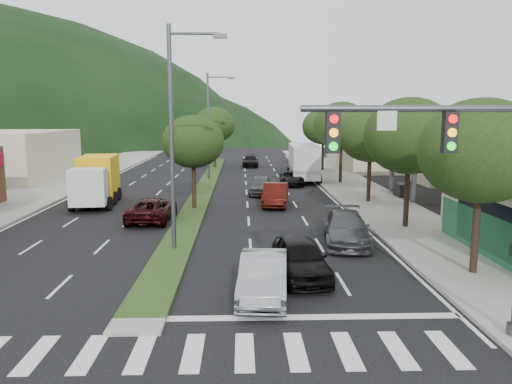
{
  "coord_description": "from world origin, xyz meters",
  "views": [
    {
      "loc": [
        3.08,
        -14.26,
        6.14
      ],
      "look_at": [
        3.85,
        11.5,
        2.15
      ],
      "focal_mm": 35.0,
      "sensor_mm": 36.0,
      "label": 1
    }
  ],
  "objects_px": {
    "traffic_signal": "(470,173)",
    "tree_r_c": "(370,135)",
    "car_queue_b": "(346,228)",
    "tree_med_far": "(214,125)",
    "streetlight_near": "(176,128)",
    "suv_maroon": "(152,209)",
    "sedan_silver": "(263,276)",
    "tree_r_b": "(409,136)",
    "streetlight_mid": "(210,121)",
    "box_truck": "(97,182)",
    "tree_r_e": "(323,127)",
    "car_queue_a": "(300,258)",
    "car_queue_e": "(261,185)",
    "tree_r_d": "(342,126)",
    "car_queue_f": "(251,161)",
    "car_queue_d": "(292,178)",
    "car_queue_c": "(276,195)",
    "tree_med_near": "(193,142)",
    "motorhome": "(303,161)",
    "tree_r_a": "(481,151)"
  },
  "relations": [
    {
      "from": "car_queue_a",
      "to": "sedan_silver",
      "type": "bearing_deg",
      "value": -131.68
    },
    {
      "from": "tree_med_near",
      "to": "car_queue_b",
      "type": "distance_m",
      "value": 12.66
    },
    {
      "from": "tree_r_c",
      "to": "car_queue_d",
      "type": "relative_size",
      "value": 1.46
    },
    {
      "from": "streetlight_mid",
      "to": "motorhome",
      "type": "distance_m",
      "value": 9.59
    },
    {
      "from": "streetlight_mid",
      "to": "motorhome",
      "type": "height_order",
      "value": "streetlight_mid"
    },
    {
      "from": "tree_r_b",
      "to": "tree_r_d",
      "type": "relative_size",
      "value": 0.97
    },
    {
      "from": "tree_r_b",
      "to": "tree_r_d",
      "type": "distance_m",
      "value": 18.0
    },
    {
      "from": "streetlight_mid",
      "to": "tree_r_e",
      "type": "bearing_deg",
      "value": 30.69
    },
    {
      "from": "car_queue_b",
      "to": "box_truck",
      "type": "height_order",
      "value": "box_truck"
    },
    {
      "from": "sedan_silver",
      "to": "car_queue_b",
      "type": "relative_size",
      "value": 0.87
    },
    {
      "from": "tree_r_d",
      "to": "car_queue_a",
      "type": "height_order",
      "value": "tree_r_d"
    },
    {
      "from": "sedan_silver",
      "to": "car_queue_d",
      "type": "height_order",
      "value": "sedan_silver"
    },
    {
      "from": "tree_r_d",
      "to": "car_queue_b",
      "type": "distance_m",
      "value": 21.81
    },
    {
      "from": "streetlight_near",
      "to": "car_queue_a",
      "type": "relative_size",
      "value": 2.24
    },
    {
      "from": "suv_maroon",
      "to": "car_queue_c",
      "type": "bearing_deg",
      "value": -145.81
    },
    {
      "from": "traffic_signal",
      "to": "tree_r_c",
      "type": "bearing_deg",
      "value": 82.15
    },
    {
      "from": "car_queue_a",
      "to": "car_queue_d",
      "type": "bearing_deg",
      "value": 79.76
    },
    {
      "from": "streetlight_near",
      "to": "suv_maroon",
      "type": "xyz_separation_m",
      "value": [
        -2.34,
        6.48,
        -4.89
      ]
    },
    {
      "from": "tree_r_d",
      "to": "suv_maroon",
      "type": "bearing_deg",
      "value": -132.33
    },
    {
      "from": "tree_med_far",
      "to": "tree_r_e",
      "type": "bearing_deg",
      "value": -18.43
    },
    {
      "from": "traffic_signal",
      "to": "car_queue_e",
      "type": "height_order",
      "value": "traffic_signal"
    },
    {
      "from": "tree_r_c",
      "to": "motorhome",
      "type": "height_order",
      "value": "tree_r_c"
    },
    {
      "from": "car_queue_a",
      "to": "car_queue_d",
      "type": "xyz_separation_m",
      "value": [
        2.22,
        25.16,
        -0.15
      ]
    },
    {
      "from": "tree_r_b",
      "to": "streetlight_near",
      "type": "xyz_separation_m",
      "value": [
        -11.79,
        -4.0,
        0.55
      ]
    },
    {
      "from": "tree_r_e",
      "to": "car_queue_b",
      "type": "distance_m",
      "value": 31.52
    },
    {
      "from": "tree_r_b",
      "to": "sedan_silver",
      "type": "xyz_separation_m",
      "value": [
        -8.18,
        -10.03,
        -4.3
      ]
    },
    {
      "from": "streetlight_mid",
      "to": "car_queue_b",
      "type": "bearing_deg",
      "value": -71.77
    },
    {
      "from": "car_queue_e",
      "to": "car_queue_c",
      "type": "bearing_deg",
      "value": -76.07
    },
    {
      "from": "tree_r_b",
      "to": "tree_r_c",
      "type": "bearing_deg",
      "value": 90.0
    },
    {
      "from": "streetlight_near",
      "to": "streetlight_mid",
      "type": "distance_m",
      "value": 25.0
    },
    {
      "from": "sedan_silver",
      "to": "traffic_signal",
      "type": "bearing_deg",
      "value": -29.15
    },
    {
      "from": "tree_med_near",
      "to": "car_queue_c",
      "type": "relative_size",
      "value": 1.3
    },
    {
      "from": "box_truck",
      "to": "tree_r_a",
      "type": "bearing_deg",
      "value": 133.76
    },
    {
      "from": "car_queue_a",
      "to": "car_queue_f",
      "type": "bearing_deg",
      "value": 86.35
    },
    {
      "from": "box_truck",
      "to": "tree_r_c",
      "type": "bearing_deg",
      "value": 173.77
    },
    {
      "from": "tree_med_far",
      "to": "suv_maroon",
      "type": "xyz_separation_m",
      "value": [
        -2.14,
        -29.52,
        -4.31
      ]
    },
    {
      "from": "tree_r_d",
      "to": "streetlight_near",
      "type": "xyz_separation_m",
      "value": [
        -11.79,
        -22.0,
        0.4
      ]
    },
    {
      "from": "tree_r_c",
      "to": "car_queue_f",
      "type": "relative_size",
      "value": 1.41
    },
    {
      "from": "suv_maroon",
      "to": "tree_med_near",
      "type": "bearing_deg",
      "value": -118.89
    },
    {
      "from": "sedan_silver",
      "to": "box_truck",
      "type": "bearing_deg",
      "value": 125.26
    },
    {
      "from": "traffic_signal",
      "to": "tree_r_c",
      "type": "xyz_separation_m",
      "value": [
        2.97,
        21.54,
        0.1
      ]
    },
    {
      "from": "sedan_silver",
      "to": "car_queue_e",
      "type": "bearing_deg",
      "value": 92.81
    },
    {
      "from": "tree_r_e",
      "to": "streetlight_mid",
      "type": "relative_size",
      "value": 0.67
    },
    {
      "from": "car_queue_b",
      "to": "tree_med_far",
      "type": "bearing_deg",
      "value": 110.08
    },
    {
      "from": "tree_med_near",
      "to": "traffic_signal",
      "type": "bearing_deg",
      "value": -65.2
    },
    {
      "from": "tree_r_b",
      "to": "streetlight_mid",
      "type": "distance_m",
      "value": 24.09
    },
    {
      "from": "tree_r_a",
      "to": "car_queue_c",
      "type": "bearing_deg",
      "value": 113.48
    },
    {
      "from": "tree_r_b",
      "to": "car_queue_c",
      "type": "bearing_deg",
      "value": 132.59
    },
    {
      "from": "car_queue_a",
      "to": "car_queue_d",
      "type": "distance_m",
      "value": 25.26
    },
    {
      "from": "car_queue_a",
      "to": "suv_maroon",
      "type": "bearing_deg",
      "value": 120.24
    }
  ]
}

